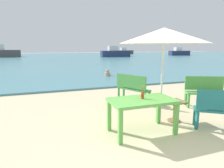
# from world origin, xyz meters

# --- Properties ---
(ground_plane) EXTENTS (120.00, 120.00, 0.00)m
(ground_plane) POSITION_xyz_m (0.00, 0.00, 0.00)
(ground_plane) COLOR beige
(sea_water) EXTENTS (120.00, 50.00, 0.08)m
(sea_water) POSITION_xyz_m (0.00, 30.00, 0.04)
(sea_water) COLOR teal
(sea_water) RESTS_ON ground_plane
(picnic_table_green) EXTENTS (1.40, 0.80, 0.76)m
(picnic_table_green) POSITION_xyz_m (-0.46, 0.38, 0.65)
(picnic_table_green) COLOR #60B24C
(picnic_table_green) RESTS_ON ground_plane
(beer_bottle_amber) EXTENTS (0.07, 0.07, 0.26)m
(beer_bottle_amber) POSITION_xyz_m (-0.44, 0.42, 0.85)
(beer_bottle_amber) COLOR brown
(beer_bottle_amber) RESTS_ON picnic_table_green
(patio_umbrella) EXTENTS (2.10, 2.10, 2.30)m
(patio_umbrella) POSITION_xyz_m (0.26, 0.77, 2.12)
(patio_umbrella) COLOR silver
(patio_umbrella) RESTS_ON ground_plane
(side_table_wood) EXTENTS (0.44, 0.44, 0.54)m
(side_table_wood) POSITION_xyz_m (0.63, 0.69, 0.35)
(side_table_wood) COLOR olive
(side_table_wood) RESTS_ON ground_plane
(bench_teal_center) EXTENTS (1.20, 0.97, 0.95)m
(bench_teal_center) POSITION_xyz_m (1.30, -0.14, 0.54)
(bench_teal_center) COLOR #237275
(bench_teal_center) RESTS_ON ground_plane
(bench_green_left) EXTENTS (0.87, 1.23, 0.95)m
(bench_green_left) POSITION_xyz_m (0.36, 2.62, 0.54)
(bench_green_left) COLOR #3D8C42
(bench_green_left) RESTS_ON ground_plane
(bench_green_right) EXTENTS (1.24, 0.80, 0.95)m
(bench_green_right) POSITION_xyz_m (2.33, 1.45, 0.54)
(bench_green_right) COLOR #4C9E47
(bench_green_right) RESTS_ON ground_plane
(swimmer_person) EXTENTS (0.34, 0.34, 0.41)m
(swimmer_person) POSITION_xyz_m (1.31, 8.22, 0.24)
(swimmer_person) COLOR tan
(swimmer_person) RESTS_ON sea_water
(boat_ferry) EXTENTS (6.00, 1.64, 2.18)m
(boat_ferry) POSITION_xyz_m (-9.40, 35.41, 0.86)
(boat_ferry) COLOR #4C4C4C
(boat_ferry) RESTS_ON sea_water
(boat_tanker) EXTENTS (4.26, 1.16, 1.55)m
(boat_tanker) POSITION_xyz_m (16.94, 42.23, 0.64)
(boat_tanker) COLOR #4C4C4C
(boat_tanker) RESTS_ON sea_water
(boat_sailboat) EXTENTS (4.58, 1.25, 1.67)m
(boat_sailboat) POSITION_xyz_m (24.59, 30.92, 0.68)
(boat_sailboat) COLOR navy
(boat_sailboat) RESTS_ON sea_water
(boat_barge) EXTENTS (5.28, 1.44, 1.92)m
(boat_barge) POSITION_xyz_m (9.78, 29.80, 0.77)
(boat_barge) COLOR navy
(boat_barge) RESTS_ON sea_water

